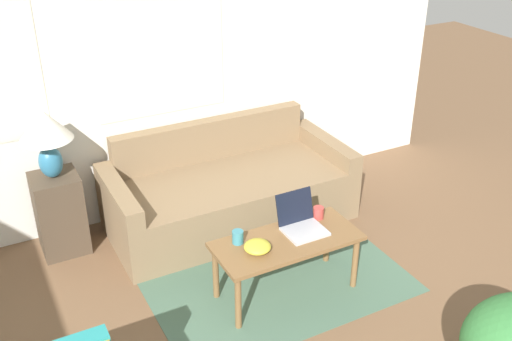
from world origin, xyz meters
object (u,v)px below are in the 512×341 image
at_px(couch, 227,192).
at_px(cup_yellow, 238,237).
at_px(snack_bowl, 257,247).
at_px(coffee_table, 287,246).
at_px(laptop, 301,222).
at_px(cup_navy, 318,213).
at_px(table_lamp, 45,132).

xyz_separation_m(couch, cup_yellow, (-0.38, -0.98, 0.24)).
height_order(cup_yellow, snack_bowl, cup_yellow).
height_order(coffee_table, snack_bowl, snack_bowl).
bearing_deg(laptop, snack_bowl, -166.50).
bearing_deg(coffee_table, cup_navy, 21.65).
height_order(couch, coffee_table, couch).
relative_size(couch, laptop, 6.69).
bearing_deg(coffee_table, table_lamp, 135.07).
distance_m(table_lamp, snack_bowl, 1.79).
distance_m(table_lamp, cup_yellow, 1.63).
height_order(coffee_table, laptop, laptop).
bearing_deg(cup_navy, snack_bowl, -164.67).
distance_m(table_lamp, laptop, 1.98).
xyz_separation_m(table_lamp, cup_yellow, (0.99, -1.18, -0.53)).
height_order(cup_navy, snack_bowl, cup_navy).
height_order(table_lamp, cup_navy, table_lamp).
height_order(laptop, cup_yellow, laptop).
bearing_deg(snack_bowl, couch, 74.92).
height_order(couch, laptop, couch).
relative_size(coffee_table, snack_bowl, 5.63).
height_order(laptop, snack_bowl, laptop).
xyz_separation_m(table_lamp, snack_bowl, (1.06, -1.33, -0.55)).
relative_size(coffee_table, cup_navy, 11.82).
relative_size(coffee_table, cup_yellow, 11.06).
bearing_deg(couch, cup_navy, -73.33).
xyz_separation_m(laptop, snack_bowl, (-0.40, -0.10, -0.02)).
distance_m(table_lamp, cup_navy, 2.09).
distance_m(cup_yellow, snack_bowl, 0.17).
height_order(table_lamp, coffee_table, table_lamp).
xyz_separation_m(table_lamp, cup_navy, (1.66, -1.17, -0.54)).
distance_m(couch, cup_yellow, 1.08).
distance_m(laptop, snack_bowl, 0.41).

